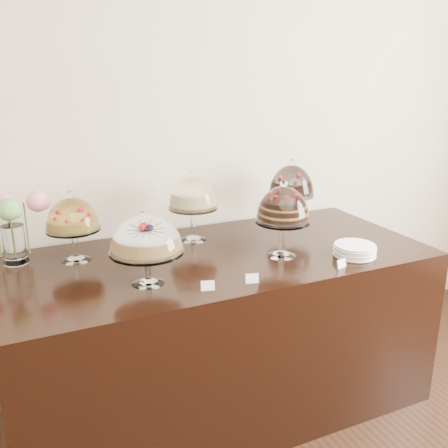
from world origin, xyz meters
name	(u,v)px	position (x,y,z in m)	size (l,w,h in m)	color
wall_back	(192,127)	(0.00, 3.00, 1.50)	(5.00, 0.04, 3.00)	beige
display_counter	(220,330)	(-0.07, 2.45, 0.45)	(2.20, 1.00, 0.90)	black
cake_stand_sugar_sponge	(146,238)	(-0.52, 2.25, 1.12)	(0.33, 0.33, 0.35)	white
cake_stand_choco_layer	(283,208)	(0.21, 2.30, 1.16)	(0.28, 0.28, 0.40)	white
cake_stand_cheesecake	(193,196)	(-0.11, 2.72, 1.16)	(0.27, 0.27, 0.40)	white
cake_stand_dark_choco	(292,184)	(0.53, 2.72, 1.17)	(0.28, 0.28, 0.41)	white
cake_stand_fruit_tart	(72,218)	(-0.77, 2.68, 1.13)	(0.27, 0.27, 0.36)	white
flower_vase	(12,221)	(-1.04, 2.77, 1.12)	(0.36, 0.28, 0.36)	white
plate_stack	(355,250)	(0.55, 2.14, 0.93)	(0.21, 0.21, 0.06)	white
price_card_left	(208,286)	(-0.30, 2.07, 0.92)	(0.06, 0.01, 0.04)	white
price_card_right	(342,264)	(0.39, 2.03, 0.92)	(0.06, 0.01, 0.04)	white
price_card_extra	(252,278)	(-0.09, 2.06, 0.92)	(0.06, 0.01, 0.04)	white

